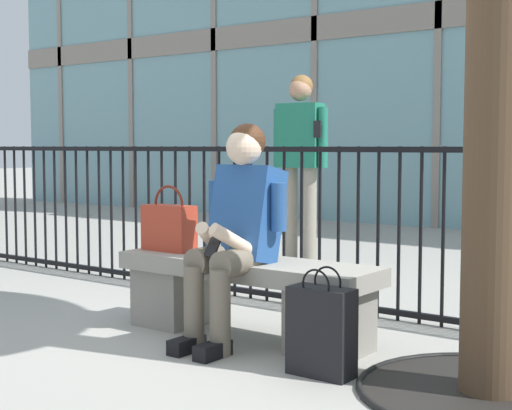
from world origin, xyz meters
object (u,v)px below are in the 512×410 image
Objects in this scene: stone_bench at (245,290)px; handbag_on_bench at (169,227)px; seated_person_with_phone at (236,226)px; bystander_at_railing at (300,156)px; shopping_bag at (321,331)px.

handbag_on_bench reaches higher than stone_bench.
seated_person_with_phone is at bearing -10.87° from handbag_on_bench.
stone_bench is at bearing -63.54° from bystander_at_railing.
bystander_at_railing is (-1.14, 2.34, 0.35)m from seated_person_with_phone.
stone_bench is at bearing 106.55° from seated_person_with_phone.
handbag_on_bench is 1.41m from shopping_bag.
seated_person_with_phone is at bearing -64.05° from bystander_at_railing.
seated_person_with_phone reaches higher than handbag_on_bench.
bystander_at_railing is (-1.10, 2.21, 0.73)m from stone_bench.
handbag_on_bench is at bearing 169.13° from seated_person_with_phone.
bystander_at_railing is at bearing 115.95° from seated_person_with_phone.
seated_person_with_phone is 0.63m from handbag_on_bench.
shopping_bag is at bearing -18.30° from seated_person_with_phone.
handbag_on_bench reaches higher than shopping_bag.
handbag_on_bench is at bearing -76.81° from bystander_at_railing.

